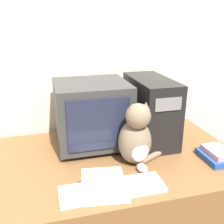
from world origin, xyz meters
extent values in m
cube|color=beige|center=(0.00, 0.93, 1.25)|extent=(7.00, 0.05, 2.50)
cube|color=brown|center=(0.00, 0.43, 0.39)|extent=(1.58, 0.87, 0.77)
cube|color=#333333|center=(-0.02, 0.63, 0.79)|extent=(0.30, 0.24, 0.02)
cube|color=#333333|center=(-0.02, 0.63, 0.98)|extent=(0.43, 0.40, 0.37)
cube|color=#1E2338|center=(-0.02, 0.42, 0.98)|extent=(0.34, 0.01, 0.29)
cube|color=black|center=(0.35, 0.60, 0.97)|extent=(0.22, 0.47, 0.40)
cube|color=slate|center=(0.35, 0.37, 1.09)|extent=(0.15, 0.01, 0.07)
cube|color=silver|center=(-0.02, 0.13, 0.78)|extent=(0.49, 0.15, 0.02)
cube|color=silver|center=(-0.02, 0.13, 0.79)|extent=(0.44, 0.12, 0.00)
ellipsoid|color=#7A6651|center=(0.16, 0.35, 0.90)|extent=(0.19, 0.19, 0.25)
ellipsoid|color=beige|center=(0.16, 0.28, 0.88)|extent=(0.10, 0.06, 0.13)
sphere|color=#7A6651|center=(0.16, 0.32, 1.05)|extent=(0.14, 0.14, 0.13)
cone|color=#7A6651|center=(0.13, 0.32, 1.11)|extent=(0.04, 0.04, 0.04)
cone|color=#7A6651|center=(0.20, 0.32, 1.11)|extent=(0.04, 0.04, 0.04)
ellipsoid|color=beige|center=(0.17, 0.25, 0.79)|extent=(0.06, 0.08, 0.04)
cylinder|color=#7A6651|center=(0.24, 0.34, 0.79)|extent=(0.18, 0.12, 0.03)
cube|color=#234793|center=(0.62, 0.25, 0.79)|extent=(0.16, 0.20, 0.03)
cube|color=pink|center=(0.62, 0.25, 0.82)|extent=(0.12, 0.17, 0.03)
cylinder|color=navy|center=(-0.10, 0.20, 0.78)|extent=(0.14, 0.08, 0.01)
cube|color=white|center=(-0.05, 0.19, 0.77)|extent=(0.25, 0.32, 0.00)
camera|label=1|loc=(-0.29, -0.85, 1.52)|focal=42.00mm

